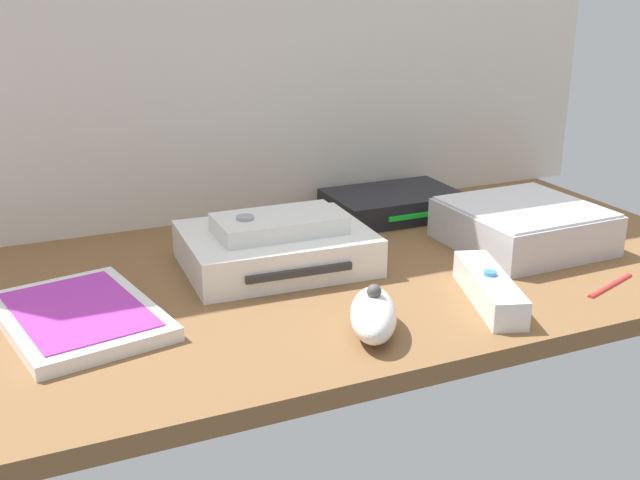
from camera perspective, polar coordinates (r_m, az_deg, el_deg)
ground_plane at (r=88.46cm, az=0.00°, el=-3.06°), size 100.00×48.00×2.00cm
game_console at (r=89.51cm, az=-3.28°, el=-0.61°), size 21.72×17.25×4.40cm
mini_computer at (r=99.17cm, az=14.81°, el=1.04°), size 17.45×17.45×5.30cm
game_case at (r=79.29cm, az=-17.43°, el=-5.39°), size 16.93×21.22×1.56cm
network_router at (r=108.65cm, az=5.42°, el=2.69°), size 18.03×12.43×3.40cm
remote_wand at (r=81.96cm, az=12.41°, el=-3.52°), size 8.06×15.18×3.40cm
remote_nunchuk at (r=73.14cm, az=3.98°, el=-5.52°), size 8.39×10.91×5.10cm
remote_classic_pad at (r=87.92cm, az=-3.07°, el=1.23°), size 14.54×8.25×2.40cm
stylus_pen at (r=90.04cm, az=20.73°, el=-3.04°), size 8.70×3.72×0.70cm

